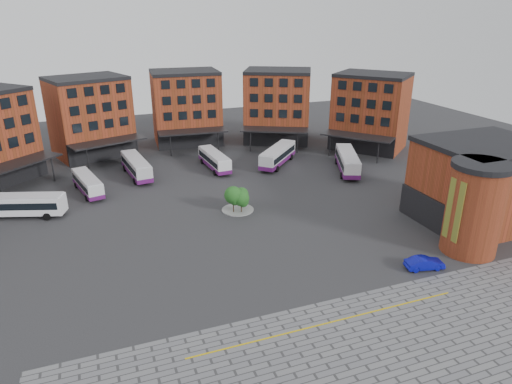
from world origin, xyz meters
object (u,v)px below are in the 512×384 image
object	(u,v)px
bus_e	(278,155)
bus_f	(347,161)
tree_island	(238,198)
bus_b	(88,184)
blue_car	(425,263)
bus_c	(136,166)
bus_d	(214,160)
bus_a	(22,204)

from	to	relation	value
bus_e	bus_f	distance (m)	12.20
tree_island	bus_e	world-z (taller)	tree_island
bus_b	blue_car	xyz separation A→B (m)	(32.82, -35.46, -0.81)
bus_c	bus_f	size ratio (longest dim) A/B	0.96
bus_c	bus_d	distance (m)	13.14
bus_f	bus_e	bearing A→B (deg)	165.63
bus_a	bus_c	world-z (taller)	bus_c
bus_b	bus_d	size ratio (longest dim) A/B	0.95
bus_e	bus_a	bearing A→B (deg)	-124.26
bus_d	bus_c	bearing A→B (deg)	172.84
bus_f	bus_d	bearing A→B (deg)	179.08
bus_c	blue_car	xyz separation A→B (m)	(25.07, -40.45, -1.03)
bus_a	bus_f	size ratio (longest dim) A/B	0.93
blue_car	bus_a	bearing A→B (deg)	65.70
tree_island	bus_d	distance (m)	18.85
bus_d	blue_car	distance (m)	41.56
bus_b	bus_e	distance (m)	32.08
bus_c	blue_car	distance (m)	47.60
bus_d	blue_car	xyz separation A→B (m)	(11.95, -39.79, -0.91)
bus_d	bus_f	xyz separation A→B (m)	(20.79, -9.26, 0.22)
bus_c	bus_d	bearing A→B (deg)	-9.84
tree_island	bus_c	xyz separation A→B (m)	(-11.24, 19.41, -0.35)
bus_b	blue_car	world-z (taller)	bus_b
bus_c	bus_a	bearing A→B (deg)	-152.57
tree_island	bus_d	world-z (taller)	tree_island
bus_a	bus_f	distance (m)	49.99
bus_d	bus_f	world-z (taller)	bus_f
bus_a	bus_e	world-z (taller)	bus_e
bus_a	bus_b	xyz separation A→B (m)	(8.32, 6.02, -0.33)
bus_c	bus_d	world-z (taller)	bus_c
tree_island	bus_c	world-z (taller)	tree_island
bus_a	bus_f	bearing A→B (deg)	-70.51
tree_island	bus_e	xyz separation A→B (m)	(12.99, 16.91, -0.31)
bus_b	bus_c	world-z (taller)	bus_c
bus_f	bus_c	bearing A→B (deg)	-173.21
tree_island	bus_e	bearing A→B (deg)	52.46
tree_island	bus_c	size ratio (longest dim) A/B	0.38
blue_car	bus_e	bearing A→B (deg)	12.56
bus_b	bus_d	bearing A→B (deg)	-1.46
tree_island	bus_b	distance (m)	23.85
bus_d	blue_car	bearing A→B (deg)	-77.57
bus_a	blue_car	bearing A→B (deg)	-107.35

